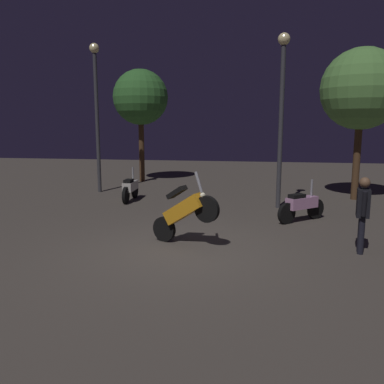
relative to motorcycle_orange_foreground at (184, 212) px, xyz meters
The scene contains 9 objects.
ground_plane 0.85m from the motorcycle_orange_foreground, 89.59° to the right, with size 40.00×40.00×0.00m, color #4C443D.
motorcycle_orange_foreground is the anchor object (origin of this frame).
motorcycle_pink_parked_left 3.79m from the motorcycle_orange_foreground, 43.74° to the left, with size 1.32×1.16×1.11m.
motorcycle_white_parked_right 5.42m from the motorcycle_orange_foreground, 120.05° to the left, with size 0.33×1.66×1.11m.
person_rider_beside 3.63m from the motorcycle_orange_foreground, ahead, with size 0.30×0.66×1.56m.
streetlamp_near 8.11m from the motorcycle_orange_foreground, 125.45° to the left, with size 0.36×0.36×5.48m.
streetlamp_far 5.47m from the motorcycle_orange_foreground, 62.94° to the left, with size 0.36×0.36×5.22m.
tree_left_bg 8.39m from the motorcycle_orange_foreground, 51.52° to the left, with size 2.69×2.69×5.08m.
tree_center_bg 10.37m from the motorcycle_orange_foreground, 111.35° to the left, with size 2.42×2.42×4.95m.
Camera 1 is at (1.48, -7.82, 2.61)m, focal length 37.41 mm.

